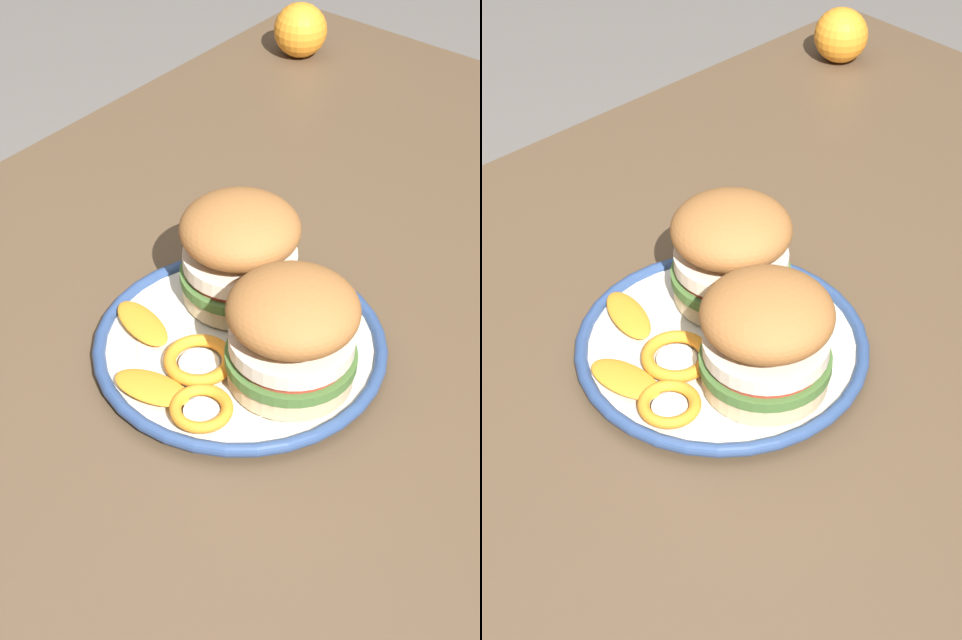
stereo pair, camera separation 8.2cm
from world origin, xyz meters
The scene contains 9 objects.
dining_table centered at (0.00, 0.00, 0.65)m, with size 1.46×0.80×0.75m.
dinner_plate centered at (0.08, -0.02, 0.76)m, with size 0.26×0.26×0.02m.
sandwich_half_left centered at (0.13, 0.02, 0.82)m, with size 0.15×0.15×0.10m.
sandwich_half_right centered at (0.07, -0.08, 0.82)m, with size 0.13×0.13×0.10m.
orange_peel_curled centered at (0.03, -0.01, 0.77)m, with size 0.06×0.06×0.01m.
orange_peel_strip_long centered at (0.04, 0.06, 0.77)m, with size 0.05×0.08×0.01m.
orange_peel_strip_short centered at (-0.02, 0.00, 0.77)m, with size 0.05×0.08×0.01m.
orange_peel_small_curl centered at (-0.01, -0.05, 0.77)m, with size 0.07×0.07×0.01m.
whole_orange centered at (0.59, 0.29, 0.78)m, with size 0.07×0.07×0.07m, color orange.
Camera 1 is at (-0.41, -0.41, 1.34)m, focal length 53.98 mm.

